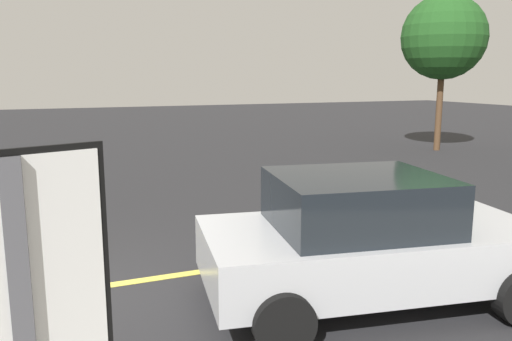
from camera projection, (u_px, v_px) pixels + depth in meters
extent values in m
plane|color=#262628|center=(62.00, 293.00, 6.55)|extent=(80.00, 80.00, 0.00)
cube|color=#E0D14C|center=(276.00, 261.00, 7.67)|extent=(28.00, 0.16, 0.01)
cube|color=white|center=(23.00, 316.00, 1.51)|extent=(0.48, 0.18, 0.95)
cube|color=black|center=(23.00, 316.00, 1.51)|extent=(0.52, 0.18, 0.99)
cube|color=#B7BABF|center=(371.00, 251.00, 6.23)|extent=(4.27, 2.51, 0.63)
cube|color=black|center=(357.00, 201.00, 6.07)|extent=(2.17, 1.95, 0.63)
cylinder|color=black|center=(428.00, 243.00, 7.50)|extent=(0.67, 0.32, 0.64)
cylinder|color=black|center=(244.00, 258.00, 6.89)|extent=(0.67, 0.32, 0.64)
cylinder|color=black|center=(284.00, 323.00, 5.07)|extent=(0.67, 0.32, 0.64)
cylinder|color=#513823|center=(439.00, 106.00, 18.81)|extent=(0.22, 0.22, 3.24)
sphere|color=#1E4C1C|center=(444.00, 37.00, 18.37)|extent=(3.00, 3.00, 3.00)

